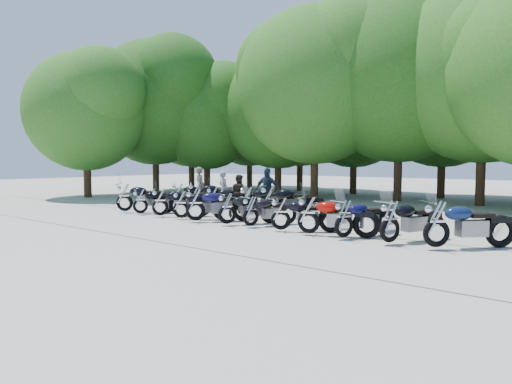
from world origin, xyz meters
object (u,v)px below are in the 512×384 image
Objects in this scene: motorcycle_8 at (309,213)px; motorcycle_16 at (269,199)px; rider_1 at (239,193)px; motorcycle_10 at (390,220)px; motorcycle_4 at (196,203)px; motorcycle_11 at (437,222)px; motorcycle_6 at (251,210)px; motorcycle_12 at (179,194)px; motorcycle_13 at (196,194)px; rider_2 at (268,190)px; motorcycle_1 at (140,200)px; motorcycle_9 at (344,217)px; rider_3 at (223,190)px; motorcycle_14 at (214,198)px; motorcycle_2 at (160,201)px; rider_0 at (200,186)px; motorcycle_5 at (227,207)px; motorcycle_0 at (124,196)px; motorcycle_3 at (181,203)px; motorcycle_7 at (281,212)px; motorcycle_15 at (248,199)px.

motorcycle_16 reaches higher than motorcycle_8.
motorcycle_10 is at bearing 153.51° from rider_1.
motorcycle_10 is at bearing -138.75° from motorcycle_4.
motorcycle_10 is 1.16m from motorcycle_11.
motorcycle_6 is 1.30× the size of rider_1.
motorcycle_12 is 0.92× the size of motorcycle_13.
motorcycle_8 is 0.92× the size of motorcycle_13.
motorcycle_4 reaches higher than motorcycle_8.
rider_2 is (1.45, 0.17, 0.15)m from rider_1.
motorcycle_13 is at bearing -5.26° from motorcycle_6.
motorcycle_8 is 5.91m from rider_2.
motorcycle_1 is 9.20m from motorcycle_9.
motorcycle_14 is at bearing 134.84° from rider_3.
rider_1 reaches higher than motorcycle_12.
rider_1 reaches higher than motorcycle_10.
motorcycle_13 reaches higher than motorcycle_10.
rider_0 is at bearing -18.93° from motorcycle_2.
motorcycle_12 is (-0.66, 2.65, 0.06)m from motorcycle_1.
rider_3 reaches higher than motorcycle_5.
motorcycle_16 is at bearing -7.82° from motorcycle_9.
motorcycle_0 reaches higher than motorcycle_3.
motorcycle_1 is at bearing 120.52° from rider_0.
motorcycle_8 is 9.13m from motorcycle_12.
motorcycle_13 reaches higher than motorcycle_11.
motorcycle_12 is at bearing 66.09° from motorcycle_16.
motorcycle_2 is 1.20m from motorcycle_3.
motorcycle_7 is at bearing -122.92° from motorcycle_3.
motorcycle_13 is at bearing 29.54° from rider_1.
rider_1 is (0.92, 3.61, 0.16)m from motorcycle_2.
motorcycle_6 is (6.82, 0.04, -0.11)m from motorcycle_0.
motorcycle_10 is at bearing -158.88° from motorcycle_12.
motorcycle_5 reaches higher than motorcycle_1.
rider_0 reaches higher than motorcycle_5.
motorcycle_16 is (3.42, 2.52, 0.08)m from motorcycle_2.
motorcycle_13 is 1.09× the size of motorcycle_15.
motorcycle_0 reaches higher than motorcycle_1.
motorcycle_4 is 0.98× the size of motorcycle_11.
motorcycle_6 is at bearing 132.41° from rider_1.
motorcycle_14 reaches higher than motorcycle_6.
motorcycle_6 is at bearing 54.20° from motorcycle_7.
rider_0 is at bearing -7.66° from motorcycle_5.
motorcycle_0 is at bearing 100.11° from motorcycle_13.
motorcycle_6 is (3.32, 0.03, -0.03)m from motorcycle_3.
motorcycle_11 is at bearing -108.93° from motorcycle_8.
motorcycle_2 is 0.89× the size of motorcycle_13.
motorcycle_10 is (3.51, -0.02, 0.06)m from motorcycle_7.
motorcycle_10 is 0.93× the size of motorcycle_13.
motorcycle_10 is 10.45m from rider_3.
motorcycle_7 is 6.08m from rider_1.
motorcycle_0 reaches higher than motorcycle_15.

